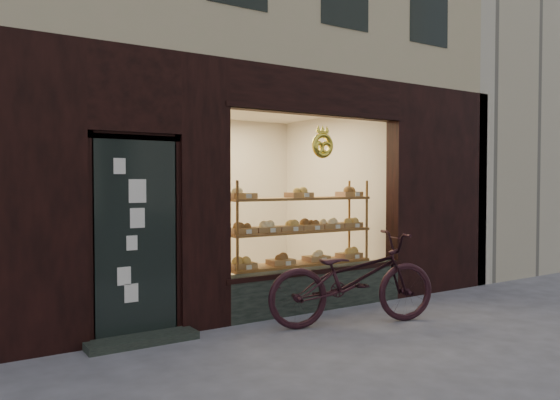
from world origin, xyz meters
TOP-DOWN VIEW (x-y plane):
  - ground at (0.00, 0.00)m, footprint 90.00×90.00m
  - neighbor_right at (9.60, 5.50)m, footprint 12.00×7.00m
  - display_shelf at (0.45, 2.55)m, footprint 2.20×0.45m
  - bicycle at (0.33, 1.28)m, footprint 2.19×1.29m

SIDE VIEW (x-z plane):
  - ground at x=0.00m, z-range 0.00..0.00m
  - bicycle at x=0.33m, z-range 0.00..1.09m
  - display_shelf at x=0.45m, z-range 0.00..1.70m
  - neighbor_right at x=9.60m, z-range 0.00..9.00m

